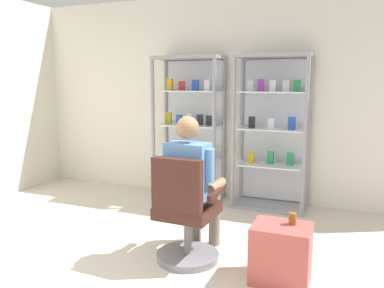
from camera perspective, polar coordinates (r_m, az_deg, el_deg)
name	(u,v)px	position (r m, az deg, el deg)	size (l,w,h in m)	color
back_wall	(235,99)	(5.30, 6.28, 6.58)	(6.00, 0.10, 2.70)	silver
display_cabinet_left	(190,127)	(5.29, -0.26, 2.44)	(0.90, 0.45, 1.90)	gray
display_cabinet_right	(272,131)	(4.98, 11.57, 1.83)	(0.90, 0.45, 1.90)	gray
office_chair	(185,219)	(3.48, -1.01, -10.87)	(0.57, 0.56, 0.96)	slate
seated_shopkeeper	(193,179)	(3.52, 0.11, -5.17)	(0.50, 0.58, 1.29)	slate
storage_crate	(281,253)	(3.31, 12.79, -15.23)	(0.45, 0.37, 0.47)	#B24C47
tea_glass	(293,219)	(3.24, 14.39, -10.45)	(0.06, 0.06, 0.10)	brown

